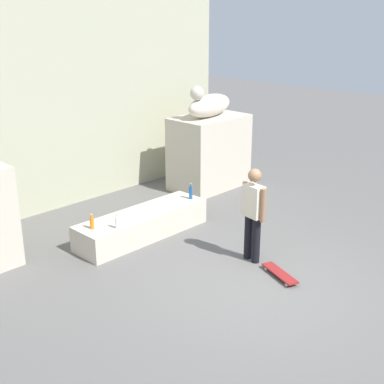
{
  "coord_description": "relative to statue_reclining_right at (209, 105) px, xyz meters",
  "views": [
    {
      "loc": [
        -5.99,
        -4.27,
        4.16
      ],
      "look_at": [
        0.26,
        1.8,
        1.1
      ],
      "focal_mm": 48.81,
      "sensor_mm": 36.0,
      "label": 1
    }
  ],
  "objects": [
    {
      "name": "skater",
      "position": [
        -2.43,
        -3.26,
        -1.11
      ],
      "size": [
        0.25,
        0.53,
        1.67
      ],
      "rotation": [
        0.0,
        0.0,
        1.42
      ],
      "color": "black",
      "rests_on": "ground_plane"
    },
    {
      "name": "bottle_orange",
      "position": [
        -4.21,
        -1.07,
        -1.43
      ],
      "size": [
        0.07,
        0.07,
        0.28
      ],
      "color": "orange",
      "rests_on": "ledge_block"
    },
    {
      "name": "ledge_block",
      "position": [
        -3.08,
        -1.11,
        -1.79
      ],
      "size": [
        2.77,
        0.79,
        0.49
      ],
      "primitive_type": "cube",
      "color": "beige",
      "rests_on": "ground_plane"
    },
    {
      "name": "skateboard",
      "position": [
        -2.59,
        -3.98,
        -1.97
      ],
      "size": [
        0.47,
        0.82,
        0.08
      ],
      "rotation": [
        0.0,
        0.0,
        1.21
      ],
      "color": "maroon",
      "rests_on": "ground_plane"
    },
    {
      "name": "bottle_blue",
      "position": [
        -1.89,
        -1.25,
        -1.41
      ],
      "size": [
        0.07,
        0.07,
        0.33
      ],
      "color": "#194C99",
      "rests_on": "ledge_block"
    },
    {
      "name": "facade_wall",
      "position": [
        -3.08,
        1.67,
        1.1
      ],
      "size": [
        9.11,
        0.6,
        6.28
      ],
      "primitive_type": "cube",
      "color": "#B3B395",
      "rests_on": "ground_plane"
    },
    {
      "name": "bottle_clear",
      "position": [
        -3.89,
        -1.37,
        -1.44
      ],
      "size": [
        0.06,
        0.06,
        0.27
      ],
      "color": "silver",
      "rests_on": "ledge_block"
    },
    {
      "name": "pedestal_right",
      "position": [
        0.04,
        0.01,
        -1.16
      ],
      "size": [
        1.84,
        1.16,
        1.75
      ],
      "primitive_type": "cube",
      "color": "beige",
      "rests_on": "ground_plane"
    },
    {
      "name": "statue_reclining_right",
      "position": [
        0.0,
        0.0,
        0.0
      ],
      "size": [
        1.67,
        0.84,
        0.78
      ],
      "rotation": [
        0.0,
        0.0,
        3.32
      ],
      "color": "beige",
      "rests_on": "pedestal_right"
    },
    {
      "name": "ground_plane",
      "position": [
        -3.08,
        -3.99,
        -2.04
      ],
      "size": [
        40.0,
        40.0,
        0.0
      ],
      "primitive_type": "plane",
      "color": "#605E5B"
    }
  ]
}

